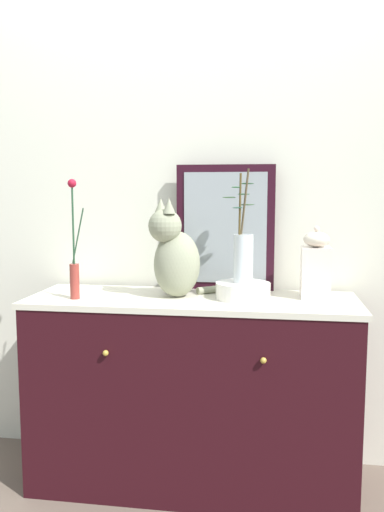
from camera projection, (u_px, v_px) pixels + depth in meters
ground_plane at (192, 482)px, 2.34m from camera, size 6.00×6.00×0.00m
wall_back at (202, 191)px, 2.49m from camera, size 4.40×0.08×2.60m
sideboard at (192, 392)px, 2.29m from camera, size 1.41×0.49×0.84m
mirror_leaning at (225, 228)px, 2.40m from camera, size 0.45×0.03×0.58m
cat_sitting at (175, 255)px, 2.23m from camera, size 0.40×0.34×0.43m
vase_slim_green at (74, 262)px, 2.20m from camera, size 0.07×0.04×0.50m
bowl_porcelain at (243, 291)px, 2.21m from camera, size 0.23×0.23×0.07m
vase_glass_clear at (243, 253)px, 2.20m from camera, size 0.15×0.14×0.48m
jar_lidded_porcelain at (316, 266)px, 2.22m from camera, size 0.12×0.12×0.31m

